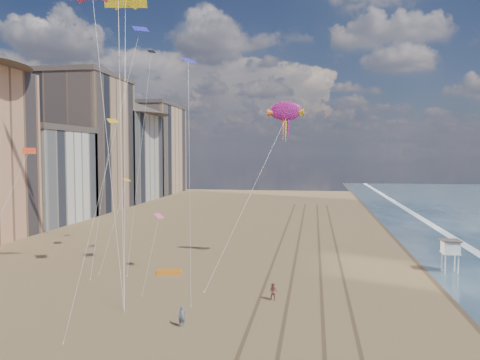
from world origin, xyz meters
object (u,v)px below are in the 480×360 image
(lifeguard_stand, at_px, (450,247))
(kite_flyer_b, at_px, (273,292))
(show_kite, at_px, (286,111))
(kite_flyer_a, at_px, (182,316))
(grounded_kite, at_px, (169,272))

(lifeguard_stand, bearing_deg, kite_flyer_b, -145.14)
(show_kite, height_order, kite_flyer_b, show_kite)
(kite_flyer_b, bearing_deg, lifeguard_stand, 43.70)
(kite_flyer_a, xyz_separation_m, kite_flyer_b, (5.88, 6.89, -0.03))
(grounded_kite, relative_size, kite_flyer_b, 1.67)
(kite_flyer_a, height_order, kite_flyer_b, kite_flyer_a)
(lifeguard_stand, xyz_separation_m, kite_flyer_b, (-17.18, -11.96, -1.87))
(kite_flyer_a, bearing_deg, show_kite, 69.27)
(grounded_kite, height_order, show_kite, show_kite)
(grounded_kite, bearing_deg, kite_flyer_b, -44.52)
(lifeguard_stand, bearing_deg, show_kite, -178.65)
(grounded_kite, bearing_deg, kite_flyer_a, -80.86)
(lifeguard_stand, relative_size, kite_flyer_a, 2.20)
(show_kite, distance_m, kite_flyer_b, 19.70)
(lifeguard_stand, distance_m, kite_flyer_b, 21.02)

